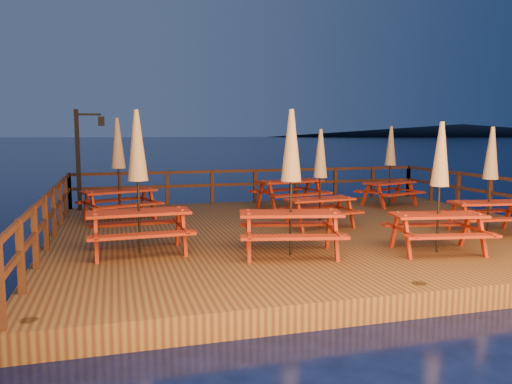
% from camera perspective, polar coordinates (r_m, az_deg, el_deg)
% --- Properties ---
extents(ground, '(500.00, 500.00, 0.00)m').
position_cam_1_polar(ground, '(12.32, 6.03, -5.99)').
color(ground, black).
rests_on(ground, ground).
extents(deck, '(12.00, 10.00, 0.40)m').
position_cam_1_polar(deck, '(12.28, 6.04, -5.08)').
color(deck, '#482617').
rests_on(deck, ground).
extents(deck_piles, '(11.44, 9.44, 1.40)m').
position_cam_1_polar(deck_piles, '(12.39, 6.01, -7.34)').
color(deck_piles, '#321810').
rests_on(deck_piles, ground).
extents(railing, '(11.80, 9.75, 1.10)m').
position_cam_1_polar(railing, '(13.77, 3.35, 0.32)').
color(railing, '#321810').
rests_on(railing, deck).
extents(lamp_post, '(0.85, 0.18, 3.00)m').
position_cam_1_polar(lamp_post, '(15.73, -19.13, 4.54)').
color(lamp_post, black).
rests_on(lamp_post, deck).
extents(headland_right, '(230.40, 86.40, 7.00)m').
position_cam_1_polar(headland_right, '(306.69, 22.50, 6.53)').
color(headland_right, black).
rests_on(headland_right, ground).
extents(picnic_table_0, '(1.82, 1.56, 2.40)m').
position_cam_1_polar(picnic_table_0, '(12.23, 7.34, 1.72)').
color(picnic_table_0, maroon).
rests_on(picnic_table_0, deck).
extents(picnic_table_1, '(2.11, 1.91, 2.51)m').
position_cam_1_polar(picnic_table_1, '(16.35, 15.09, 3.03)').
color(picnic_table_1, maroon).
rests_on(picnic_table_1, deck).
extents(picnic_table_2, '(2.00, 1.75, 2.53)m').
position_cam_1_polar(picnic_table_2, '(10.22, 20.23, 0.72)').
color(picnic_table_2, maroon).
rests_on(picnic_table_2, deck).
extents(picnic_table_3, '(1.90, 1.64, 2.46)m').
position_cam_1_polar(picnic_table_3, '(12.62, 25.19, 1.41)').
color(picnic_table_3, maroon).
rests_on(picnic_table_3, deck).
extents(picnic_table_4, '(1.99, 1.66, 2.75)m').
position_cam_1_polar(picnic_table_4, '(9.76, -13.34, 1.36)').
color(picnic_table_4, maroon).
rests_on(picnic_table_4, deck).
extents(picnic_table_5, '(2.29, 2.08, 2.70)m').
position_cam_1_polar(picnic_table_5, '(13.60, -15.45, 2.70)').
color(picnic_table_5, maroon).
rests_on(picnic_table_5, deck).
extents(picnic_table_6, '(2.24, 1.98, 2.76)m').
position_cam_1_polar(picnic_table_6, '(9.39, 4.02, 1.33)').
color(picnic_table_6, maroon).
rests_on(picnic_table_6, deck).
extents(picnic_table_7, '(2.32, 2.04, 2.88)m').
position_cam_1_polar(picnic_table_7, '(15.20, 3.92, 3.71)').
color(picnic_table_7, maroon).
rests_on(picnic_table_7, deck).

